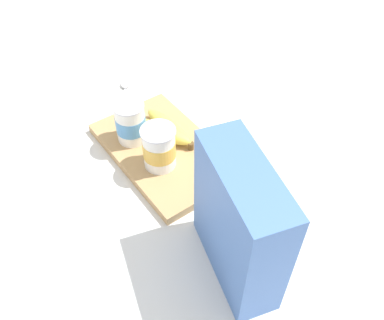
{
  "coord_description": "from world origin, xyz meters",
  "views": [
    {
      "loc": [
        -0.57,
        0.34,
        0.67
      ],
      "look_at": [
        -0.11,
        0.0,
        0.07
      ],
      "focal_mm": 38.84,
      "sensor_mm": 36.0,
      "label": 1
    }
  ],
  "objects": [
    {
      "name": "yogurt_cup_back",
      "position": [
        0.07,
        0.04,
        0.07
      ],
      "size": [
        0.07,
        0.07,
        0.1
      ],
      "color": "white",
      "rests_on": "cutting_board"
    },
    {
      "name": "ground_plane",
      "position": [
        0.0,
        0.0,
        0.0
      ],
      "size": [
        2.4,
        2.4,
        0.0
      ],
      "primitive_type": "plane",
      "color": "silver"
    },
    {
      "name": "spoon",
      "position": [
        0.25,
        -0.04,
        0.01
      ],
      "size": [
        0.12,
        0.08,
        0.01
      ],
      "color": "silver",
      "rests_on": "ground_plane"
    },
    {
      "name": "yogurt_cup_front",
      "position": [
        -0.04,
        0.03,
        0.07
      ],
      "size": [
        0.07,
        0.07,
        0.1
      ],
      "color": "white",
      "rests_on": "cutting_board"
    },
    {
      "name": "cereal_box",
      "position": [
        -0.31,
        0.05,
        0.12
      ],
      "size": [
        0.22,
        0.13,
        0.25
      ],
      "primitive_type": "cube",
      "rotation": [
        0.0,
        0.0,
        2.86
      ],
      "color": "#4770B7",
      "rests_on": "ground_plane"
    },
    {
      "name": "banana_bunch",
      "position": [
        0.04,
        -0.02,
        0.04
      ],
      "size": [
        0.17,
        0.11,
        0.04
      ],
      "color": "#DFCB4F",
      "rests_on": "cutting_board"
    },
    {
      "name": "cutting_board",
      "position": [
        0.0,
        0.0,
        0.01
      ],
      "size": [
        0.34,
        0.21,
        0.02
      ],
      "primitive_type": "cube",
      "color": "tan",
      "rests_on": "ground_plane"
    }
  ]
}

